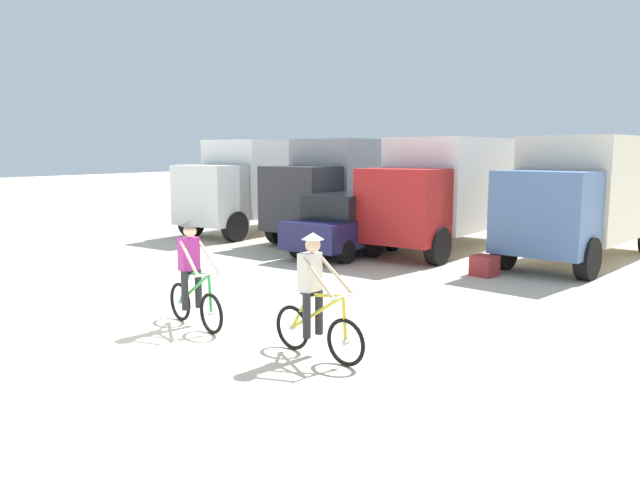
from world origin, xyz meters
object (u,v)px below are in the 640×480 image
object	(u,v)px
supply_crate	(484,266)
box_truck_avon_van	(450,187)
box_truck_white_box	(264,181)
cyclist_orange_shirt	(193,278)
cyclist_cowboy_hat	(315,300)
box_truck_cream_rv	(588,192)
box_truck_grey_hauler	(355,183)
sedan_parked	(346,224)

from	to	relation	value
supply_crate	box_truck_avon_van	bearing A→B (deg)	123.13
box_truck_white_box	cyclist_orange_shirt	distance (m)	12.74
cyclist_orange_shirt	cyclist_cowboy_hat	size ratio (longest dim) A/B	1.00
box_truck_cream_rv	cyclist_cowboy_hat	bearing A→B (deg)	-99.09
box_truck_avon_van	box_truck_cream_rv	distance (m)	3.86
box_truck_white_box	box_truck_grey_hauler	bearing A→B (deg)	4.18
box_truck_grey_hauler	box_truck_avon_van	world-z (taller)	same
box_truck_avon_van	cyclist_cowboy_hat	xyz separation A→B (m)	(2.14, -10.59, -1.03)
sedan_parked	cyclist_cowboy_hat	bearing A→B (deg)	-62.08
box_truck_avon_van	box_truck_grey_hauler	bearing A→B (deg)	171.99
box_truck_avon_van	cyclist_cowboy_hat	size ratio (longest dim) A/B	3.80
supply_crate	box_truck_cream_rv	bearing A→B (deg)	66.95
cyclist_cowboy_hat	sedan_parked	bearing A→B (deg)	117.92
box_truck_grey_hauler	supply_crate	world-z (taller)	box_truck_grey_hauler
box_truck_avon_van	supply_crate	world-z (taller)	box_truck_avon_van
box_truck_cream_rv	supply_crate	world-z (taller)	box_truck_cream_rv
box_truck_white_box	supply_crate	distance (m)	10.48
box_truck_grey_hauler	cyclist_orange_shirt	xyz separation A→B (m)	(3.17, -10.93, -1.03)
box_truck_cream_rv	sedan_parked	distance (m)	6.64
box_truck_grey_hauler	sedan_parked	bearing A→B (deg)	-63.62
sedan_parked	box_truck_white_box	bearing A→B (deg)	151.24
box_truck_avon_van	cyclist_cowboy_hat	distance (m)	10.85
sedan_parked	cyclist_orange_shirt	world-z (taller)	cyclist_orange_shirt
box_truck_white_box	box_truck_avon_van	distance (m)	7.36
box_truck_avon_van	supply_crate	bearing A→B (deg)	-56.87
box_truck_cream_rv	cyclist_cowboy_hat	distance (m)	10.94
box_truck_white_box	sedan_parked	world-z (taller)	box_truck_white_box
sedan_parked	cyclist_orange_shirt	bearing A→B (deg)	-78.35
supply_crate	box_truck_white_box	bearing A→B (deg)	158.76
box_truck_grey_hauler	box_truck_avon_van	bearing A→B (deg)	-8.01
box_truck_white_box	cyclist_cowboy_hat	size ratio (longest dim) A/B	3.75
box_truck_white_box	cyclist_orange_shirt	xyz separation A→B (m)	(6.89, -10.66, -1.03)
box_truck_cream_rv	cyclist_orange_shirt	size ratio (longest dim) A/B	3.86
supply_crate	box_truck_grey_hauler	bearing A→B (deg)	145.84
box_truck_grey_hauler	cyclist_orange_shirt	world-z (taller)	box_truck_grey_hauler
cyclist_cowboy_hat	box_truck_avon_van	bearing A→B (deg)	101.41
sedan_parked	cyclist_cowboy_hat	distance (m)	8.96
box_truck_cream_rv	supply_crate	xyz separation A→B (m)	(-1.57, -3.68, -1.63)
box_truck_cream_rv	cyclist_cowboy_hat	world-z (taller)	box_truck_cream_rv
box_truck_cream_rv	box_truck_grey_hauler	bearing A→B (deg)	177.42
cyclist_orange_shirt	supply_crate	distance (m)	7.46
box_truck_white_box	box_truck_grey_hauler	size ratio (longest dim) A/B	0.98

